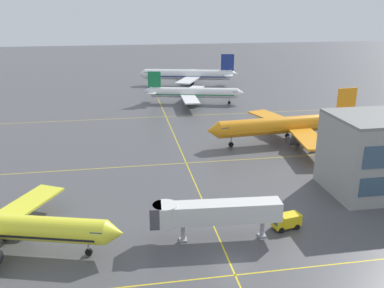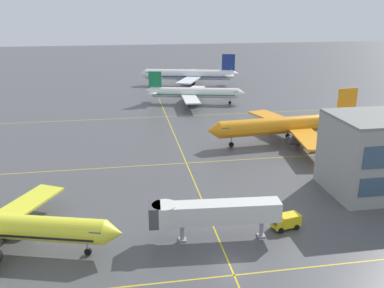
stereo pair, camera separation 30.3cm
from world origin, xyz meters
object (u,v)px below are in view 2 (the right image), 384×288
object	(u,v)px
airliner_front_gate	(1,226)
service_truck_red_van	(286,221)
airliner_second_row	(288,125)
airliner_far_left_stand	(190,75)
jet_bridge	(205,213)
airliner_third_row	(194,93)

from	to	relation	value
airliner_front_gate	service_truck_red_van	size ratio (longest dim) A/B	7.22
airliner_second_row	service_truck_red_van	world-z (taller)	airliner_second_row
airliner_second_row	service_truck_red_van	xyz separation A→B (m)	(-15.32, -37.62, -2.97)
airliner_second_row	airliner_far_left_stand	xyz separation A→B (m)	(-11.19, 74.90, 0.11)
airliner_front_gate	airliner_far_left_stand	xyz separation A→B (m)	(42.94, 111.52, 0.83)
airliner_front_gate	jet_bridge	size ratio (longest dim) A/B	1.76
airliner_far_left_stand	airliner_second_row	bearing A→B (deg)	-81.50
airliner_front_gate	airliner_third_row	distance (m)	89.03
airliner_front_gate	airliner_third_row	size ratio (longest dim) A/B	0.97
airliner_far_left_stand	jet_bridge	bearing A→B (deg)	-98.13
airliner_third_row	airliner_front_gate	bearing A→B (deg)	-116.15
jet_bridge	airliner_far_left_stand	bearing A→B (deg)	81.87
airliner_front_gate	airliner_far_left_stand	bearing A→B (deg)	68.94
airliner_second_row	service_truck_red_van	distance (m)	40.73
service_truck_red_van	jet_bridge	xyz separation A→B (m)	(-12.08, -0.94, 2.88)
airliner_front_gate	airliner_second_row	distance (m)	65.36
airliner_second_row	service_truck_red_van	bearing A→B (deg)	-112.16
airliner_front_gate	airliner_second_row	xyz separation A→B (m)	(54.13, 36.62, 0.72)
airliner_far_left_stand	service_truck_red_van	size ratio (longest dim) A/B	9.02
airliner_front_gate	jet_bridge	distance (m)	26.81
airliner_far_left_stand	jet_bridge	size ratio (longest dim) A/B	2.20
service_truck_red_van	jet_bridge	bearing A→B (deg)	-175.53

